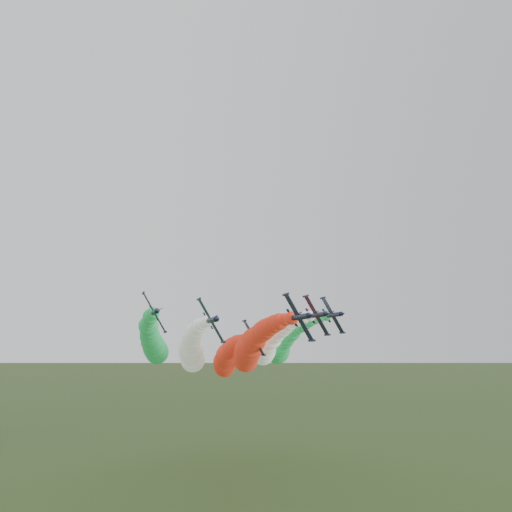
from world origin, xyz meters
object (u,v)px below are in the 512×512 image
object	(u,v)px
jet_lead	(251,348)
jet_outer_right	(283,343)
jet_trail	(227,358)
jet_inner_right	(269,343)
jet_inner_left	(192,349)
jet_outer_left	(153,342)

from	to	relation	value
jet_lead	jet_outer_right	world-z (taller)	jet_outer_right
jet_trail	jet_lead	bearing A→B (deg)	-93.43
jet_lead	jet_inner_right	xyz separation A→B (m)	(9.03, 13.48, 1.14)
jet_inner_left	jet_outer_left	size ratio (longest dim) A/B	1.00
jet_outer_left	jet_trail	distance (m)	23.48
jet_inner_right	jet_trail	distance (m)	18.63
jet_outer_right	jet_inner_right	bearing A→B (deg)	-126.77
jet_trail	jet_outer_right	bearing A→B (deg)	-23.39
jet_trail	jet_inner_left	bearing A→B (deg)	-125.01
jet_outer_right	jet_trail	world-z (taller)	jet_outer_right
jet_inner_left	jet_trail	xyz separation A→B (m)	(13.40, 19.13, -2.51)
jet_trail	jet_outer_left	bearing A→B (deg)	-159.78
jet_outer_left	jet_trail	world-z (taller)	jet_outer_left
jet_outer_right	jet_lead	bearing A→B (deg)	-125.12
jet_lead	jet_inner_left	bearing A→B (deg)	136.41
jet_outer_left	jet_trail	bearing A→B (deg)	20.22
jet_lead	jet_trail	world-z (taller)	jet_lead
jet_lead	jet_inner_right	distance (m)	16.26
jet_outer_left	jet_inner_right	bearing A→B (deg)	-16.81
jet_lead	jet_inner_left	xyz separation A→B (m)	(-11.59, 11.04, -0.41)
jet_inner_left	jet_outer_left	world-z (taller)	jet_outer_left
jet_inner_right	jet_outer_left	size ratio (longest dim) A/B	1.00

